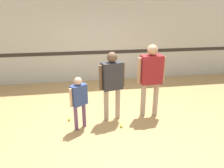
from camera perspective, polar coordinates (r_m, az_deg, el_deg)
name	(u,v)px	position (r m, az deg, el deg)	size (l,w,h in m)	color
ground_plane	(106,117)	(5.44, -1.70, -8.64)	(16.00, 16.00, 0.00)	tan
wall_back	(95,36)	(7.60, -4.57, 12.47)	(16.00, 0.07, 3.20)	beige
person_instructor	(112,79)	(4.94, 0.00, 1.22)	(0.61, 0.36, 1.64)	tan
person_student_left	(79,98)	(4.72, -8.63, -3.53)	(0.39, 0.34, 1.20)	#6B4C70
person_student_right	(151,73)	(5.20, 10.19, 2.79)	(0.67, 0.29, 1.77)	tan
racket_spare_on_floor	(75,101)	(6.36, -9.57, -4.33)	(0.31, 0.51, 0.03)	red
tennis_ball_near_instructor	(121,126)	(5.02, 2.46, -10.94)	(0.07, 0.07, 0.07)	#CCE038
tennis_ball_by_spare_racket	(73,96)	(6.61, -10.28, -3.18)	(0.07, 0.07, 0.07)	#CCE038
tennis_ball_stray_left	(69,119)	(5.37, -11.17, -9.07)	(0.07, 0.07, 0.07)	#CCE038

